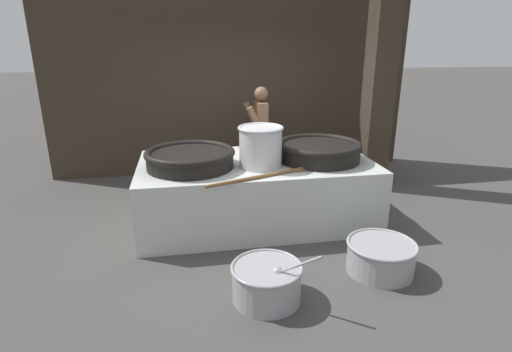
# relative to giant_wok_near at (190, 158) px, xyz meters

# --- Properties ---
(ground_plane) EXTENTS (60.00, 60.00, 0.00)m
(ground_plane) POSITION_rel_giant_wok_near_xyz_m (0.83, 0.12, -0.93)
(ground_plane) COLOR #474442
(back_wall) EXTENTS (6.29, 0.24, 3.85)m
(back_wall) POSITION_rel_giant_wok_near_xyz_m (0.83, 2.41, 1.00)
(back_wall) COLOR #382D23
(back_wall) RESTS_ON ground_plane
(support_pillar) EXTENTS (0.38, 0.38, 3.85)m
(support_pillar) POSITION_rel_giant_wok_near_xyz_m (2.91, 1.10, 1.00)
(support_pillar) COLOR #382D23
(support_pillar) RESTS_ON ground_plane
(hearth_platform) EXTENTS (2.94, 1.57, 0.80)m
(hearth_platform) POSITION_rel_giant_wok_near_xyz_m (0.83, 0.12, -0.52)
(hearth_platform) COLOR silver
(hearth_platform) RESTS_ON ground_plane
(giant_wok_near) EXTENTS (1.08, 1.08, 0.22)m
(giant_wok_near) POSITION_rel_giant_wok_near_xyz_m (0.00, 0.00, 0.00)
(giant_wok_near) COLOR black
(giant_wok_near) RESTS_ON hearth_platform
(giant_wok_far) EXTENTS (1.08, 1.08, 0.24)m
(giant_wok_far) POSITION_rel_giant_wok_near_xyz_m (1.63, 0.04, 0.01)
(giant_wok_far) COLOR black
(giant_wok_far) RESTS_ON hearth_platform
(stock_pot) EXTENTS (0.55, 0.55, 0.50)m
(stock_pot) POSITION_rel_giant_wok_near_xyz_m (0.84, -0.12, 0.14)
(stock_pot) COLOR silver
(stock_pot) RESTS_ON hearth_platform
(stirring_paddle) EXTENTS (1.21, 0.50, 0.04)m
(stirring_paddle) POSITION_rel_giant_wok_near_xyz_m (0.78, -0.54, -0.10)
(stirring_paddle) COLOR brown
(stirring_paddle) RESTS_ON hearth_platform
(cook) EXTENTS (0.38, 0.58, 1.59)m
(cook) POSITION_rel_giant_wok_near_xyz_m (1.14, 1.45, -0.06)
(cook) COLOR brown
(cook) RESTS_ON ground_plane
(prep_bowl_vegetables) EXTENTS (0.73, 0.69, 0.60)m
(prep_bowl_vegetables) POSITION_rel_giant_wok_near_xyz_m (0.61, -1.62, -0.73)
(prep_bowl_vegetables) COLOR #9E9EA3
(prep_bowl_vegetables) RESTS_ON ground_plane
(prep_bowl_meat) EXTENTS (0.71, 0.71, 0.33)m
(prep_bowl_meat) POSITION_rel_giant_wok_near_xyz_m (1.85, -1.37, -0.75)
(prep_bowl_meat) COLOR #9E9EA3
(prep_bowl_meat) RESTS_ON ground_plane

